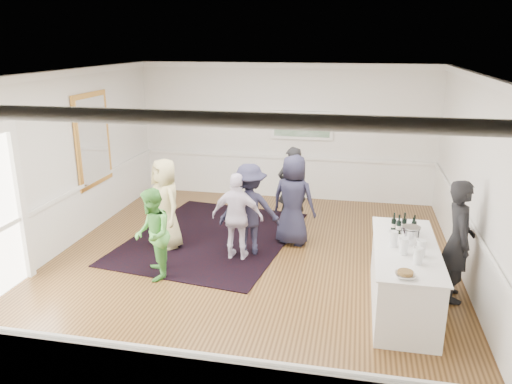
% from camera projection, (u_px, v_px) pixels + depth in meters
% --- Properties ---
extents(floor, '(8.00, 8.00, 0.00)m').
position_uv_depth(floor, '(250.00, 266.00, 8.52)').
color(floor, brown).
rests_on(floor, ground).
extents(ceiling, '(7.00, 8.00, 0.02)m').
position_uv_depth(ceiling, '(249.00, 74.00, 7.58)').
color(ceiling, white).
rests_on(ceiling, wall_back).
extents(wall_left, '(0.02, 8.00, 3.20)m').
position_uv_depth(wall_left, '(54.00, 165.00, 8.73)').
color(wall_left, white).
rests_on(wall_left, floor).
extents(wall_right, '(0.02, 8.00, 3.20)m').
position_uv_depth(wall_right, '(480.00, 188.00, 7.38)').
color(wall_right, white).
rests_on(wall_right, floor).
extents(wall_back, '(7.00, 0.02, 3.20)m').
position_uv_depth(wall_back, '(285.00, 132.00, 11.80)').
color(wall_back, white).
rests_on(wall_back, floor).
extents(wall_front, '(7.00, 0.02, 3.20)m').
position_uv_depth(wall_front, '(150.00, 294.00, 4.31)').
color(wall_front, white).
rests_on(wall_front, floor).
extents(wainscoting, '(7.00, 8.00, 1.00)m').
position_uv_depth(wainscoting, '(249.00, 239.00, 8.38)').
color(wainscoting, white).
rests_on(wainscoting, floor).
extents(mirror, '(0.05, 1.25, 1.85)m').
position_uv_depth(mirror, '(93.00, 140.00, 9.88)').
color(mirror, gold).
rests_on(mirror, wall_left).
extents(landscape_painting, '(1.44, 0.06, 0.66)m').
position_uv_depth(landscape_painting, '(302.00, 125.00, 11.62)').
color(landscape_painting, white).
rests_on(landscape_painting, wall_back).
extents(area_rug, '(3.37, 4.15, 0.02)m').
position_uv_depth(area_rug, '(212.00, 237.00, 9.73)').
color(area_rug, black).
rests_on(area_rug, floor).
extents(serving_table, '(0.88, 2.32, 0.94)m').
position_uv_depth(serving_table, '(403.00, 277.00, 7.09)').
color(serving_table, white).
rests_on(serving_table, floor).
extents(bartender, '(0.46, 0.68, 1.82)m').
position_uv_depth(bartender, '(458.00, 241.00, 7.22)').
color(bartender, black).
rests_on(bartender, floor).
extents(guest_tan, '(0.97, 0.95, 1.68)m').
position_uv_depth(guest_tan, '(166.00, 204.00, 9.06)').
color(guest_tan, tan).
rests_on(guest_tan, floor).
extents(guest_green, '(0.80, 0.89, 1.49)m').
position_uv_depth(guest_green, '(152.00, 234.00, 7.90)').
color(guest_green, green).
rests_on(guest_green, floor).
extents(guest_lilac, '(0.92, 0.41, 1.55)m').
position_uv_depth(guest_lilac, '(238.00, 217.00, 8.59)').
color(guest_lilac, white).
rests_on(guest_lilac, floor).
extents(guest_dark_a, '(1.17, 0.80, 1.66)m').
position_uv_depth(guest_dark_a, '(249.00, 209.00, 8.80)').
color(guest_dark_a, '#212137').
rests_on(guest_dark_a, floor).
extents(guest_dark_b, '(0.72, 0.62, 1.66)m').
position_uv_depth(guest_dark_b, '(292.00, 187.00, 10.13)').
color(guest_dark_b, black).
rests_on(guest_dark_b, floor).
extents(guest_navy, '(0.95, 0.74, 1.71)m').
position_uv_depth(guest_navy, '(293.00, 200.00, 9.23)').
color(guest_navy, '#212137').
rests_on(guest_navy, floor).
extents(wine_bottles, '(0.36, 0.27, 0.31)m').
position_uv_depth(wine_bottles, '(405.00, 223.00, 7.39)').
color(wine_bottles, black).
rests_on(wine_bottles, serving_table).
extents(juice_pitchers, '(0.46, 0.64, 0.24)m').
position_uv_depth(juice_pitchers, '(409.00, 247.00, 6.65)').
color(juice_pitchers, '#67B13F').
rests_on(juice_pitchers, serving_table).
extents(ice_bucket, '(0.26, 0.26, 0.25)m').
position_uv_depth(ice_bucket, '(411.00, 236.00, 7.04)').
color(ice_bucket, silver).
rests_on(ice_bucket, serving_table).
extents(nut_bowl, '(0.26, 0.26, 0.07)m').
position_uv_depth(nut_bowl, '(405.00, 274.00, 6.05)').
color(nut_bowl, white).
rests_on(nut_bowl, serving_table).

